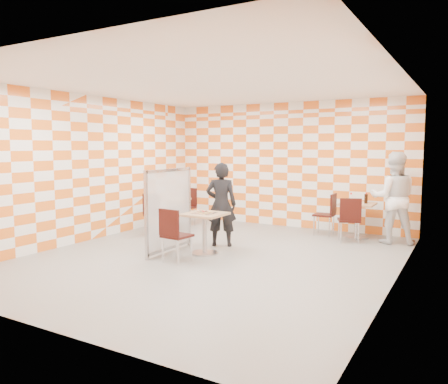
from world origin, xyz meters
name	(u,v)px	position (x,y,z in m)	size (l,w,h in m)	color
room_shell	(228,171)	(0.00, 0.54, 1.50)	(7.00, 7.00, 7.00)	gray
main_table	(205,226)	(-0.28, 0.15, 0.51)	(0.70, 0.70, 0.75)	tan
second_table	(357,214)	(1.81, 2.96, 0.51)	(0.70, 0.70, 0.75)	tan
empty_table	(171,209)	(-2.14, 1.64, 0.51)	(0.70, 0.70, 0.75)	tan
chair_main_front	(173,231)	(-0.39, -0.65, 0.54)	(0.46, 0.47, 0.92)	black
chair_second_front	(350,216)	(1.79, 2.36, 0.54)	(0.55, 0.55, 0.92)	black
chair_second_side	(328,211)	(1.21, 2.89, 0.54)	(0.44, 0.43, 0.92)	black
chair_empty_near	(154,211)	(-2.14, 1.03, 0.54)	(0.49, 0.49, 0.92)	black
chair_empty_far	(188,203)	(-2.20, 2.43, 0.54)	(0.50, 0.51, 0.92)	black
partition	(169,210)	(-0.91, -0.06, 0.79)	(0.08, 1.38, 1.55)	white
man_dark	(221,204)	(-0.34, 0.86, 0.82)	(0.60, 0.39, 1.64)	black
man_white	(393,198)	(2.55, 2.79, 0.92)	(0.90, 0.70, 1.85)	white
pizza_on_foil	(204,212)	(-0.28, 0.14, 0.77)	(0.40, 0.40, 0.04)	silver
sport_bottle	(351,198)	(1.63, 3.11, 0.84)	(0.06, 0.06, 0.20)	white
soda_bottle	(366,199)	(1.98, 2.98, 0.85)	(0.07, 0.07, 0.23)	black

